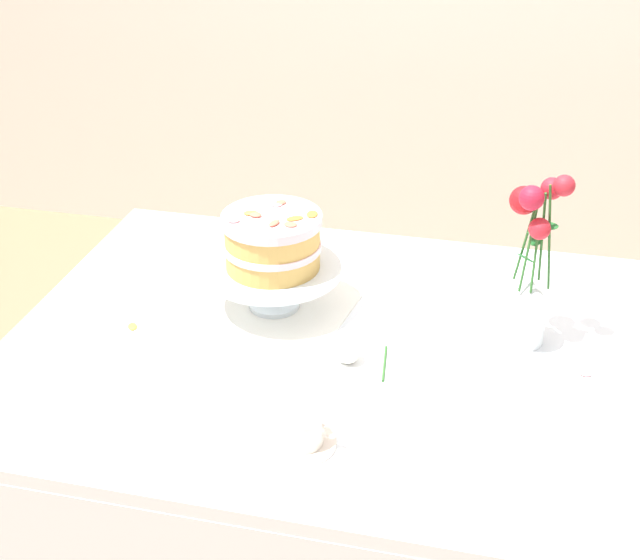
{
  "coord_description": "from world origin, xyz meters",
  "views": [
    {
      "loc": [
        0.26,
        -1.4,
        1.69
      ],
      "look_at": [
        -0.08,
        0.03,
        0.86
      ],
      "focal_mm": 47.66,
      "sensor_mm": 36.0,
      "label": 1
    }
  ],
  "objects_px": {
    "layer_cake": "(272,241)",
    "flower_vase": "(530,277)",
    "dining_table": "(351,386)",
    "cake_stand": "(273,273)",
    "fallen_rose": "(350,352)",
    "teacup": "(302,432)"
  },
  "relations": [
    {
      "from": "cake_stand",
      "to": "teacup",
      "type": "bearing_deg",
      "value": -68.23
    },
    {
      "from": "layer_cake",
      "to": "flower_vase",
      "type": "xyz_separation_m",
      "value": [
        0.52,
        -0.01,
        -0.01
      ]
    },
    {
      "from": "dining_table",
      "to": "layer_cake",
      "type": "bearing_deg",
      "value": 148.21
    },
    {
      "from": "cake_stand",
      "to": "layer_cake",
      "type": "height_order",
      "value": "layer_cake"
    },
    {
      "from": "cake_stand",
      "to": "fallen_rose",
      "type": "distance_m",
      "value": 0.27
    },
    {
      "from": "dining_table",
      "to": "layer_cake",
      "type": "xyz_separation_m",
      "value": [
        -0.2,
        0.12,
        0.25
      ]
    },
    {
      "from": "dining_table",
      "to": "flower_vase",
      "type": "distance_m",
      "value": 0.42
    },
    {
      "from": "layer_cake",
      "to": "flower_vase",
      "type": "relative_size",
      "value": 0.57
    },
    {
      "from": "cake_stand",
      "to": "flower_vase",
      "type": "relative_size",
      "value": 0.8
    },
    {
      "from": "flower_vase",
      "to": "fallen_rose",
      "type": "xyz_separation_m",
      "value": [
        -0.32,
        -0.15,
        -0.12
      ]
    },
    {
      "from": "dining_table",
      "to": "cake_stand",
      "type": "xyz_separation_m",
      "value": [
        -0.2,
        0.12,
        0.17
      ]
    },
    {
      "from": "layer_cake",
      "to": "teacup",
      "type": "xyz_separation_m",
      "value": [
        0.17,
        -0.42,
        -0.13
      ]
    },
    {
      "from": "flower_vase",
      "to": "fallen_rose",
      "type": "height_order",
      "value": "flower_vase"
    },
    {
      "from": "flower_vase",
      "to": "teacup",
      "type": "height_order",
      "value": "flower_vase"
    },
    {
      "from": "flower_vase",
      "to": "fallen_rose",
      "type": "bearing_deg",
      "value": -154.42
    },
    {
      "from": "flower_vase",
      "to": "layer_cake",
      "type": "bearing_deg",
      "value": 178.9
    },
    {
      "from": "cake_stand",
      "to": "flower_vase",
      "type": "bearing_deg",
      "value": -1.1
    },
    {
      "from": "fallen_rose",
      "to": "cake_stand",
      "type": "bearing_deg",
      "value": 140.55
    },
    {
      "from": "fallen_rose",
      "to": "teacup",
      "type": "bearing_deg",
      "value": -97.14
    },
    {
      "from": "cake_stand",
      "to": "fallen_rose",
      "type": "relative_size",
      "value": 2.48
    },
    {
      "from": "dining_table",
      "to": "cake_stand",
      "type": "distance_m",
      "value": 0.29
    },
    {
      "from": "layer_cake",
      "to": "teacup",
      "type": "distance_m",
      "value": 0.47
    }
  ]
}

